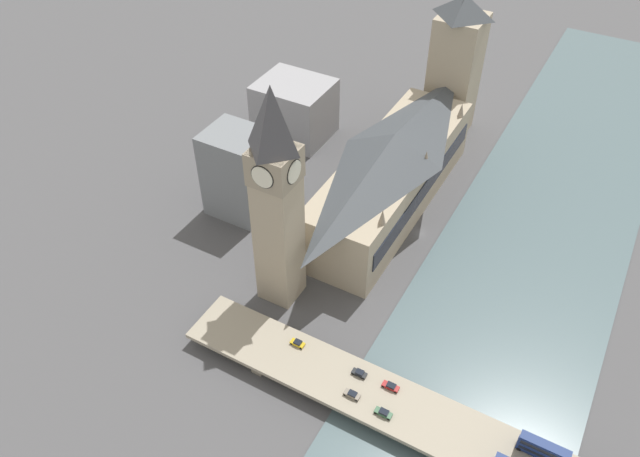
% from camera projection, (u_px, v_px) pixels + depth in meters
% --- Properties ---
extents(ground_plane, '(600.00, 600.00, 0.00)m').
position_uv_depth(ground_plane, '(420.00, 234.00, 201.51)').
color(ground_plane, '#4C4C4F').
extents(river_water, '(55.41, 360.00, 0.30)m').
position_uv_depth(river_water, '(523.00, 270.00, 189.19)').
color(river_water, '#4C6066').
rests_on(river_water, ground_plane).
extents(parliament_hall, '(24.03, 83.96, 28.85)m').
position_uv_depth(parliament_hall, '(392.00, 172.00, 202.45)').
color(parliament_hall, tan).
rests_on(parliament_hall, ground_plane).
extents(clock_tower, '(11.54, 11.54, 67.78)m').
position_uv_depth(clock_tower, '(277.00, 197.00, 158.80)').
color(clock_tower, tan).
rests_on(clock_tower, ground_plane).
extents(victoria_tower, '(16.31, 16.31, 57.60)m').
position_uv_depth(victoria_tower, '(455.00, 67.00, 229.15)').
color(victoria_tower, tan).
rests_on(victoria_tower, ground_plane).
extents(road_bridge, '(142.82, 15.88, 4.51)m').
position_uv_depth(road_bridge, '(450.00, 432.00, 145.25)').
color(road_bridge, gray).
rests_on(road_bridge, ground_plane).
extents(double_decker_bus_mid, '(11.38, 2.51, 5.08)m').
position_uv_depth(double_decker_bus_mid, '(544.00, 450.00, 138.09)').
color(double_decker_bus_mid, navy).
rests_on(double_decker_bus_mid, road_bridge).
extents(car_northbound_lead, '(3.82, 1.79, 1.40)m').
position_uv_depth(car_northbound_lead, '(298.00, 343.00, 162.45)').
color(car_northbound_lead, gold).
rests_on(car_northbound_lead, road_bridge).
extents(car_northbound_mid, '(4.29, 1.76, 1.37)m').
position_uv_depth(car_northbound_mid, '(391.00, 386.00, 152.71)').
color(car_northbound_mid, maroon).
rests_on(car_northbound_mid, road_bridge).
extents(car_northbound_tail, '(4.30, 1.76, 1.51)m').
position_uv_depth(car_northbound_tail, '(383.00, 413.00, 147.21)').
color(car_northbound_tail, '#2D5638').
rests_on(car_northbound_tail, road_bridge).
extents(car_southbound_mid, '(3.84, 1.76, 1.44)m').
position_uv_depth(car_southbound_mid, '(359.00, 373.00, 155.53)').
color(car_southbound_mid, black).
rests_on(car_southbound_mid, road_bridge).
extents(car_southbound_tail, '(4.05, 1.77, 1.37)m').
position_uv_depth(car_southbound_tail, '(352.00, 394.00, 151.01)').
color(car_southbound_tail, slate).
rests_on(car_southbound_tail, road_bridge).
extents(city_block_west, '(26.67, 22.83, 22.02)m').
position_uv_depth(city_block_west, '(295.00, 109.00, 237.19)').
color(city_block_west, '#939399').
rests_on(city_block_west, ground_plane).
extents(city_block_center, '(18.89, 16.87, 29.85)m').
position_uv_depth(city_block_center, '(238.00, 173.00, 200.97)').
color(city_block_center, slate).
rests_on(city_block_center, ground_plane).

